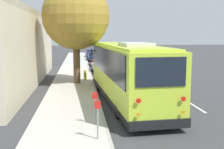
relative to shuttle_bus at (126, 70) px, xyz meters
The scene contains 14 objects.
ground_plane 1.82m from the shuttle_bus, ahead, with size 160.00×160.00×0.00m, color #3D3D3F.
sidewalk_slab 3.61m from the shuttle_bus, 84.71° to the left, with size 80.00×3.01×0.15m, color beige.
curb_strip 2.35m from the shuttle_bus, 79.50° to the left, with size 80.00×0.14×0.15m, color #AAA69D.
shuttle_bus is the anchor object (origin of this frame).
parked_sedan_silver 12.20m from the shuttle_bus, ahead, with size 4.44×1.94×1.29m.
parked_sedan_maroon 18.10m from the shuttle_bus, ahead, with size 4.27×1.92×1.31m.
parked_sedan_navy 24.72m from the shuttle_bus, ahead, with size 4.19×1.82×1.26m.
parked_sedan_blue 30.49m from the shuttle_bus, ahead, with size 4.34×1.96×1.27m.
street_tree 7.27m from the shuttle_bus, 26.23° to the left, with size 4.91×4.91×8.13m.
sign_post_near 6.35m from the shuttle_bus, 161.60° to the left, with size 0.06×0.22×1.36m.
sign_post_far 4.84m from the shuttle_bus, 155.28° to the left, with size 0.06×0.22×1.31m.
fire_hydrant 7.23m from the shuttle_bus, 17.63° to the left, with size 0.22×0.22×0.81m.
lane_stripe_mid 4.21m from the shuttle_bus, 114.97° to the right, with size 2.40×0.14×0.01m, color silver.
lane_stripe_ahead 5.87m from the shuttle_bus, 38.12° to the right, with size 2.40×0.14×0.01m, color silver.
Camera 1 is at (-15.61, 2.53, 3.78)m, focal length 45.00 mm.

